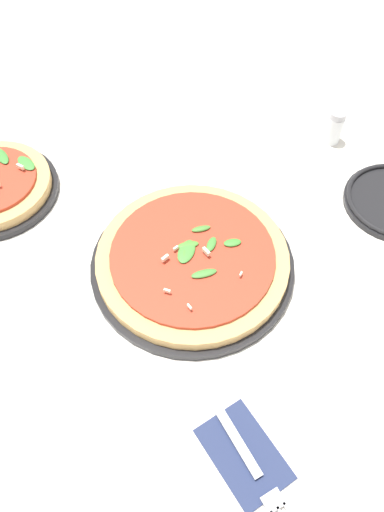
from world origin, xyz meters
The scene contains 5 objects.
ground_plane centered at (0.00, 0.00, 0.00)m, with size 6.00×6.00×0.00m, color silver.
pizza_arugula_main centered at (-0.02, 0.00, 0.02)m, with size 0.31×0.31×0.05m.
napkin centered at (0.26, -0.06, 0.00)m, with size 0.13×0.09×0.01m.
fork centered at (0.27, -0.06, 0.01)m, with size 0.20×0.03×0.00m.
shaker_pepper centered at (-0.18, 0.36, 0.03)m, with size 0.03×0.03×0.07m.
Camera 1 is at (0.38, -0.18, 0.64)m, focal length 35.00 mm.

